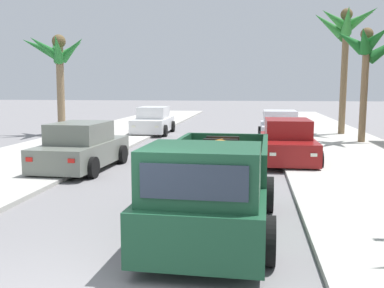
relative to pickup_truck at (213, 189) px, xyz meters
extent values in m
cube|color=#B2AFA8|center=(-7.22, 8.78, -0.75)|extent=(5.26, 60.00, 0.12)
cube|color=#B2AFA8|center=(4.34, 8.78, -0.75)|extent=(5.26, 60.00, 0.12)
cube|color=silver|center=(-5.99, 8.78, -0.76)|extent=(0.16, 60.00, 0.10)
cube|color=silver|center=(3.10, 8.78, -0.76)|extent=(0.16, 60.00, 0.10)
cube|color=#19472D|center=(0.01, 0.16, -0.21)|extent=(2.08, 5.16, 0.80)
cube|color=#19472D|center=(-0.05, -1.44, 0.59)|extent=(1.77, 1.55, 0.80)
cube|color=#283342|center=(-0.02, -0.68, 0.61)|extent=(1.38, 0.10, 0.44)
cube|color=#283342|center=(-0.07, -2.20, 0.61)|extent=(1.46, 0.11, 0.48)
cube|color=#19472D|center=(0.94, 0.99, 0.47)|extent=(0.21, 3.30, 0.56)
cube|color=#19472D|center=(-0.88, 1.05, 0.47)|extent=(0.21, 3.30, 0.56)
cube|color=#19472D|center=(0.09, 2.67, 0.47)|extent=(1.88, 0.16, 0.56)
cube|color=silver|center=(0.09, 2.76, -0.37)|extent=(1.83, 0.18, 0.20)
cylinder|color=black|center=(0.93, -1.40, -0.43)|extent=(0.28, 0.77, 0.76)
cylinder|color=black|center=(-1.02, -1.34, -0.43)|extent=(0.28, 0.77, 0.76)
cylinder|color=black|center=(1.03, 1.53, -0.43)|extent=(0.28, 0.77, 0.76)
cylinder|color=black|center=(-0.93, 1.59, -0.43)|extent=(0.28, 0.77, 0.76)
cube|color=red|center=(0.84, 2.70, -0.07)|extent=(0.22, 0.05, 0.18)
cube|color=red|center=(-0.66, 2.75, -0.07)|extent=(0.22, 0.05, 0.18)
ellipsoid|color=orange|center=(0.04, 1.16, 0.49)|extent=(0.75, 1.72, 0.60)
sphere|color=orange|center=(0.01, 0.21, 0.57)|extent=(0.44, 0.44, 0.44)
cube|color=black|center=(0.05, 1.62, 0.49)|extent=(0.72, 0.14, 0.61)
cube|color=black|center=(0.04, 1.16, 0.49)|extent=(0.72, 0.14, 0.61)
cube|color=black|center=(0.02, 0.69, 0.49)|extent=(0.72, 0.14, 0.61)
cube|color=silver|center=(1.97, 13.87, -0.28)|extent=(1.77, 4.20, 0.72)
cube|color=silver|center=(1.97, 13.77, 0.40)|extent=(1.52, 2.10, 0.64)
cube|color=#283342|center=(1.97, 14.74, 0.38)|extent=(1.37, 0.08, 0.52)
cube|color=#283342|center=(1.96, 12.80, 0.38)|extent=(1.34, 0.08, 0.50)
cylinder|color=black|center=(1.07, 15.18, -0.49)|extent=(0.22, 0.64, 0.64)
cylinder|color=black|center=(2.87, 15.17, -0.49)|extent=(0.22, 0.64, 0.64)
cylinder|color=black|center=(1.06, 12.57, -0.49)|extent=(0.22, 0.64, 0.64)
cylinder|color=black|center=(2.86, 12.57, -0.49)|extent=(0.22, 0.64, 0.64)
cube|color=red|center=(1.33, 11.77, -0.17)|extent=(0.20, 0.04, 0.12)
cube|color=white|center=(1.35, 15.99, -0.21)|extent=(0.20, 0.04, 0.10)
cube|color=red|center=(2.59, 11.76, -0.17)|extent=(0.20, 0.04, 0.12)
cube|color=white|center=(2.59, 15.98, -0.21)|extent=(0.20, 0.04, 0.10)
cube|color=maroon|center=(1.91, 7.91, -0.28)|extent=(1.81, 4.22, 0.72)
cube|color=maroon|center=(1.90, 8.01, 0.40)|extent=(1.55, 2.12, 0.64)
cube|color=#283342|center=(1.92, 7.04, 0.38)|extent=(1.37, 0.10, 0.52)
cube|color=#283342|center=(1.89, 8.98, 0.38)|extent=(1.34, 0.10, 0.50)
cylinder|color=black|center=(2.82, 6.62, -0.49)|extent=(0.23, 0.64, 0.64)
cylinder|color=black|center=(1.02, 6.60, -0.49)|extent=(0.23, 0.64, 0.64)
cylinder|color=black|center=(2.79, 9.22, -0.49)|extent=(0.23, 0.64, 0.64)
cylinder|color=black|center=(0.99, 9.20, -0.49)|extent=(0.23, 0.64, 0.64)
cube|color=red|center=(2.51, 10.03, -0.17)|extent=(0.20, 0.04, 0.12)
cube|color=white|center=(2.55, 5.81, -0.21)|extent=(0.20, 0.04, 0.10)
cube|color=red|center=(1.25, 10.01, -0.17)|extent=(0.20, 0.04, 0.12)
cube|color=white|center=(1.31, 5.79, -0.21)|extent=(0.20, 0.04, 0.10)
cube|color=silver|center=(-4.93, 16.68, -0.28)|extent=(1.85, 4.24, 0.72)
cube|color=silver|center=(-4.94, 16.78, 0.40)|extent=(1.57, 2.13, 0.64)
cube|color=#283342|center=(-4.92, 15.81, 0.38)|extent=(1.37, 0.11, 0.52)
cube|color=#283342|center=(-4.96, 17.74, 0.38)|extent=(1.34, 0.11, 0.50)
cylinder|color=black|center=(-4.00, 15.39, -0.49)|extent=(0.23, 0.64, 0.64)
cylinder|color=black|center=(-5.81, 15.35, -0.49)|extent=(0.23, 0.64, 0.64)
cylinder|color=black|center=(-4.06, 18.00, -0.49)|extent=(0.23, 0.64, 0.64)
cylinder|color=black|center=(-5.86, 17.96, -0.49)|extent=(0.23, 0.64, 0.64)
cube|color=red|center=(-4.35, 18.80, -0.17)|extent=(0.20, 0.04, 0.12)
cube|color=white|center=(-4.27, 14.58, -0.21)|extent=(0.20, 0.04, 0.10)
cube|color=red|center=(-5.61, 18.77, -0.17)|extent=(0.20, 0.04, 0.12)
cube|color=white|center=(-5.50, 14.55, -0.21)|extent=(0.20, 0.04, 0.10)
cube|color=slate|center=(-4.80, 5.71, -0.28)|extent=(1.94, 4.27, 0.72)
cube|color=slate|center=(-4.80, 5.61, 0.40)|extent=(1.61, 2.17, 0.64)
cube|color=#283342|center=(-4.76, 6.58, 0.38)|extent=(1.37, 0.14, 0.52)
cube|color=#283342|center=(-4.85, 4.64, 0.38)|extent=(1.34, 0.14, 0.50)
cylinder|color=black|center=(-5.64, 7.05, -0.49)|extent=(0.25, 0.65, 0.64)
cylinder|color=black|center=(-3.84, 6.97, -0.49)|extent=(0.25, 0.65, 0.64)
cylinder|color=black|center=(-5.76, 4.45, -0.49)|extent=(0.25, 0.65, 0.64)
cylinder|color=black|center=(-3.95, 4.37, -0.49)|extent=(0.25, 0.65, 0.64)
cube|color=red|center=(-5.52, 3.63, -0.17)|extent=(0.20, 0.05, 0.12)
cube|color=white|center=(-5.32, 7.85, -0.21)|extent=(0.20, 0.05, 0.10)
cube|color=red|center=(-4.26, 3.58, -0.17)|extent=(0.20, 0.05, 0.12)
cube|color=white|center=(-4.09, 7.79, -0.21)|extent=(0.20, 0.05, 0.10)
cylinder|color=brown|center=(5.47, 17.00, 2.41)|extent=(0.35, 0.53, 6.46)
cone|color=#2D7F33|center=(6.19, 17.01, 5.41)|extent=(1.54, 0.58, 1.17)
cone|color=#2D7F33|center=(5.93, 17.69, 5.33)|extent=(1.42, 1.74, 1.32)
cone|color=#2D7F33|center=(5.35, 18.08, 5.10)|extent=(0.79, 2.13, 1.73)
cone|color=#2D7F33|center=(4.59, 17.25, 5.17)|extent=(1.86, 1.02, 1.58)
cone|color=#2D7F33|center=(4.75, 16.53, 5.38)|extent=(1.81, 1.45, 1.24)
cone|color=#2D7F33|center=(5.34, 15.98, 5.21)|extent=(0.83, 2.11, 1.54)
cone|color=#2D7F33|center=(6.12, 16.34, 5.36)|extent=(1.74, 1.76, 1.28)
sphere|color=brown|center=(5.47, 17.00, 5.64)|extent=(0.62, 0.62, 0.62)
cylinder|color=#846B4C|center=(-9.91, 15.59, 1.75)|extent=(0.41, 0.49, 5.14)
cone|color=#23702D|center=(-9.09, 15.42, 3.89)|extent=(1.74, 0.88, 1.49)
cone|color=#23702D|center=(-9.55, 16.43, 3.95)|extent=(1.24, 1.93, 1.42)
cone|color=#23702D|center=(-10.47, 16.36, 3.86)|extent=(1.56, 1.84, 1.57)
cone|color=#23702D|center=(-10.95, 15.44, 3.98)|extent=(2.19, 0.85, 1.39)
cone|color=#23702D|center=(-10.46, 14.92, 3.98)|extent=(1.56, 1.73, 1.36)
cone|color=#23702D|center=(-9.55, 14.57, 3.87)|extent=(1.25, 2.22, 1.59)
sphere|color=brown|center=(-9.91, 15.59, 4.32)|extent=(0.74, 0.74, 0.74)
cylinder|color=brown|center=(5.72, 13.45, 1.71)|extent=(0.31, 0.45, 5.04)
cone|color=#196023|center=(6.22, 14.10, 4.04)|extent=(1.51, 1.72, 1.09)
cone|color=#196023|center=(5.32, 14.11, 3.93)|extent=(1.31, 1.67, 1.27)
cone|color=#196023|center=(5.01, 13.49, 3.92)|extent=(1.50, 0.63, 1.27)
cone|color=#196023|center=(5.46, 12.75, 3.91)|extent=(1.06, 1.65, 1.29)
cone|color=#196023|center=(6.00, 12.76, 4.01)|extent=(1.13, 1.69, 1.14)
sphere|color=brown|center=(5.72, 13.45, 4.22)|extent=(0.57, 0.57, 0.57)
camera|label=1|loc=(0.70, -7.91, 1.86)|focal=41.50mm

